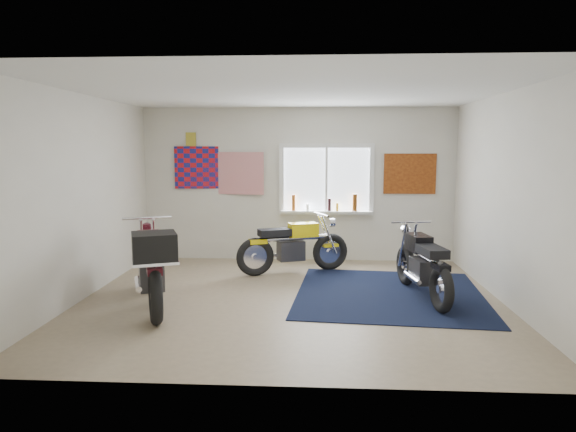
# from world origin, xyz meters

# --- Properties ---
(ground) EXTENTS (5.50, 5.50, 0.00)m
(ground) POSITION_xyz_m (0.00, 0.00, 0.00)
(ground) COLOR #9E896B
(ground) RESTS_ON ground
(room_shell) EXTENTS (5.50, 5.50, 5.50)m
(room_shell) POSITION_xyz_m (0.00, 0.00, 1.64)
(room_shell) COLOR white
(room_shell) RESTS_ON ground
(navy_rug) EXTENTS (2.71, 2.80, 0.01)m
(navy_rug) POSITION_xyz_m (1.34, 0.34, 0.01)
(navy_rug) COLOR black
(navy_rug) RESTS_ON ground
(window_assembly) EXTENTS (1.66, 0.17, 1.26)m
(window_assembly) POSITION_xyz_m (0.50, 2.47, 1.37)
(window_assembly) COLOR white
(window_assembly) RESTS_ON room_shell
(oil_bottles) EXTENTS (1.15, 0.09, 0.30)m
(oil_bottles) POSITION_xyz_m (0.57, 2.40, 1.03)
(oil_bottles) COLOR #914615
(oil_bottles) RESTS_ON window_assembly
(flag_display) EXTENTS (1.60, 0.10, 1.17)m
(flag_display) POSITION_xyz_m (-1.90, 2.48, 2.15)
(flag_display) COLOR red
(flag_display) RESTS_ON room_shell
(triumph_poster) EXTENTS (0.90, 0.03, 0.70)m
(triumph_poster) POSITION_xyz_m (1.95, 2.48, 1.55)
(triumph_poster) COLOR #A54C14
(triumph_poster) RESTS_ON room_shell
(yellow_triumph) EXTENTS (1.79, 0.85, 0.95)m
(yellow_triumph) POSITION_xyz_m (-0.04, 1.50, 0.42)
(yellow_triumph) COLOR black
(yellow_triumph) RESTS_ON ground
(black_chrome_bike) EXTENTS (0.59, 1.89, 0.98)m
(black_chrome_bike) POSITION_xyz_m (1.75, 0.22, 0.43)
(black_chrome_bike) COLOR black
(black_chrome_bike) RESTS_ON navy_rug
(maroon_tourer) EXTENTS (1.11, 2.07, 1.08)m
(maroon_tourer) POSITION_xyz_m (-1.69, -0.52, 0.56)
(maroon_tourer) COLOR black
(maroon_tourer) RESTS_ON ground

